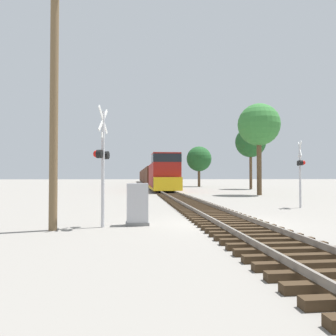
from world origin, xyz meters
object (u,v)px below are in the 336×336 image
(crossing_signal_far, at_px, (301,166))
(tree_far_right, at_px, (259,125))
(utility_pole, at_px, (54,84))
(freight_train, at_px, (149,176))
(tree_mid_background, at_px, (251,142))
(tree_deep_background, at_px, (199,159))
(relay_cabinet, at_px, (137,205))
(crossing_signal_near, at_px, (102,159))

(crossing_signal_far, xyz_separation_m, tree_far_right, (2.52, 12.63, 4.40))
(crossing_signal_far, height_order, utility_pole, utility_pole)
(freight_train, relative_size, crossing_signal_far, 22.41)
(tree_mid_background, relative_size, tree_deep_background, 1.24)
(relay_cabinet, relative_size, utility_pole, 0.16)
(tree_deep_background, bearing_deg, relay_cabinet, -104.24)
(freight_train, xyz_separation_m, tree_deep_background, (8.02, -18.51, 3.07))
(freight_train, height_order, tree_far_right, tree_far_right)
(freight_train, xyz_separation_m, relay_cabinet, (-3.43, -63.65, -1.10))
(crossing_signal_near, bearing_deg, freight_train, -170.13)
(crossing_signal_near, relative_size, crossing_signal_far, 1.12)
(freight_train, bearing_deg, crossing_signal_far, -84.04)
(relay_cabinet, relative_size, tree_far_right, 0.17)
(utility_pole, bearing_deg, freight_train, 84.44)
(utility_pole, relative_size, tree_mid_background, 1.08)
(crossing_signal_near, xyz_separation_m, relay_cabinet, (1.27, 0.37, -1.69))
(relay_cabinet, height_order, tree_deep_background, tree_deep_background)
(crossing_signal_far, relative_size, utility_pole, 0.40)
(crossing_signal_near, height_order, relay_cabinet, crossing_signal_near)
(utility_pole, bearing_deg, crossing_signal_near, 17.59)
(freight_train, relative_size, tree_far_right, 9.70)
(freight_train, distance_m, tree_far_right, 46.34)
(crossing_signal_far, distance_m, tree_deep_background, 39.53)
(crossing_signal_far, distance_m, tree_far_right, 13.61)
(crossing_signal_far, distance_m, tree_mid_background, 28.37)
(tree_mid_background, bearing_deg, crossing_signal_far, -104.48)
(tree_mid_background, bearing_deg, freight_train, 113.01)
(relay_cabinet, relative_size, tree_deep_background, 0.22)
(crossing_signal_far, relative_size, tree_mid_background, 0.43)
(tree_mid_background, bearing_deg, tree_deep_background, 112.35)
(tree_deep_background, bearing_deg, crossing_signal_near, -105.62)
(utility_pole, height_order, tree_mid_background, utility_pole)
(freight_train, height_order, tree_deep_background, tree_deep_background)
(freight_train, relative_size, crossing_signal_near, 20.05)
(crossing_signal_near, height_order, crossing_signal_far, crossing_signal_near)
(crossing_signal_near, xyz_separation_m, tree_deep_background, (12.72, 45.50, 2.48))
(freight_train, distance_m, utility_pole, 64.89)
(crossing_signal_near, height_order, tree_far_right, tree_far_right)
(freight_train, relative_size, tree_deep_background, 12.04)
(utility_pole, bearing_deg, tree_mid_background, 60.20)
(crossing_signal_near, xyz_separation_m, crossing_signal_far, (10.74, 6.10, -0.06))
(crossing_signal_near, xyz_separation_m, tree_far_right, (13.26, 18.74, 4.34))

